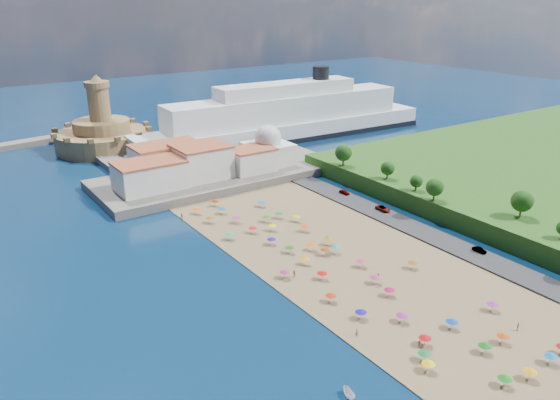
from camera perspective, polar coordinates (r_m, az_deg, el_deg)
ground at (r=140.06m, az=4.47°, el=-6.38°), size 700.00×700.00×0.00m
terrace at (r=201.29m, az=-6.34°, el=2.59°), size 90.00×36.00×3.00m
jetty at (r=224.04m, az=-15.61°, el=3.74°), size 18.00×70.00×2.40m
waterfront_buildings at (r=194.49m, az=-9.89°, el=3.73°), size 57.00×29.00×11.00m
domed_building at (r=207.23m, az=-1.27°, el=5.40°), size 16.00×16.00×15.00m
fortress at (r=250.41m, az=-18.06°, el=6.53°), size 40.00×40.00×32.40m
cruise_ship at (r=256.29m, az=0.62°, el=8.50°), size 147.54×28.97×32.04m
beach_parasols at (r=132.93m, az=6.32°, el=-6.98°), size 31.51×116.92×2.20m
beachgoers at (r=125.08m, az=7.20°, el=-9.45°), size 31.54×105.46×1.87m
parked_cars at (r=170.93m, az=11.11°, el=-1.06°), size 2.52×57.49×1.41m
hillside_trees at (r=165.41m, az=18.66°, el=0.70°), size 15.41×111.42×7.69m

